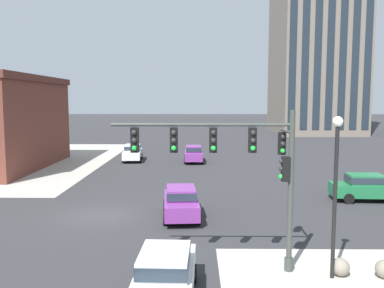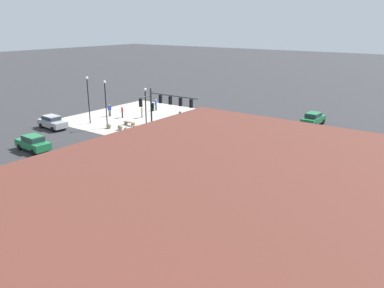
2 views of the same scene
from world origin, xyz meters
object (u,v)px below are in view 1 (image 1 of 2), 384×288
street_lamp_corner_near (336,179)px  car_main_southbound_near (194,153)px  traffic_signal_main (244,162)px  bollard_sphere_curb_a (340,267)px  car_cross_far (367,186)px  car_main_southbound_far (181,201)px  car_cross_westbound (133,152)px  car_main_mid (165,274)px

street_lamp_corner_near → car_main_southbound_near: size_ratio=1.30×
traffic_signal_main → bollard_sphere_curb_a: size_ratio=10.10×
car_main_southbound_near → car_cross_far: same height
car_main_southbound_far → car_cross_far: bearing=18.5°
car_cross_westbound → car_main_mid: 30.44m
street_lamp_corner_near → car_cross_far: size_ratio=1.28×
bollard_sphere_curb_a → car_main_mid: bearing=-162.1°
bollard_sphere_curb_a → car_main_southbound_far: bearing=129.6°
car_main_mid → car_cross_westbound: bearing=100.8°
car_main_southbound_near → car_cross_far: size_ratio=0.99×
traffic_signal_main → street_lamp_corner_near: (3.09, -0.76, -0.49)m
bollard_sphere_curb_a → car_main_southbound_far: car_main_southbound_far is taller
car_main_mid → car_main_southbound_far: bearing=89.2°
street_lamp_corner_near → car_main_southbound_far: bearing=127.3°
traffic_signal_main → car_main_southbound_far: bearing=111.1°
car_main_southbound_near → car_main_southbound_far: bearing=-91.5°
car_cross_westbound → car_main_mid: same height
traffic_signal_main → bollard_sphere_curb_a: bearing=-9.8°
traffic_signal_main → car_main_southbound_near: size_ratio=1.50×
car_main_southbound_near → car_main_mid: size_ratio=1.00×
car_main_southbound_near → car_main_southbound_far: size_ratio=0.98×
street_lamp_corner_near → car_main_southbound_far: street_lamp_corner_near is taller
car_cross_westbound → car_cross_far: 24.13m
car_main_southbound_far → car_main_mid: size_ratio=1.02×
car_main_southbound_near → traffic_signal_main: bearing=-85.5°
car_main_southbound_far → car_main_mid: same height
traffic_signal_main → car_cross_far: (8.90, 10.51, -3.15)m
car_cross_westbound → car_cross_far: bearing=-44.1°
car_cross_far → car_main_mid: bearing=-131.6°
traffic_signal_main → bollard_sphere_curb_a: traffic_signal_main is taller
traffic_signal_main → car_cross_far: bearing=49.8°
traffic_signal_main → car_main_southbound_near: (-2.08, 26.46, -3.15)m
bollard_sphere_curb_a → street_lamp_corner_near: street_lamp_corner_near is taller
traffic_signal_main → street_lamp_corner_near: bearing=-13.9°
traffic_signal_main → car_main_mid: size_ratio=1.50×
car_cross_far → bollard_sphere_curb_a: bearing=-116.2°
traffic_signal_main → car_main_mid: 4.89m
traffic_signal_main → street_lamp_corner_near: 3.22m
street_lamp_corner_near → car_main_mid: bearing=-162.6°
bollard_sphere_curb_a → car_main_southbound_near: car_main_southbound_near is taller
bollard_sphere_curb_a → car_cross_far: car_cross_far is taller
car_cross_westbound → car_main_mid: bearing=-79.2°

